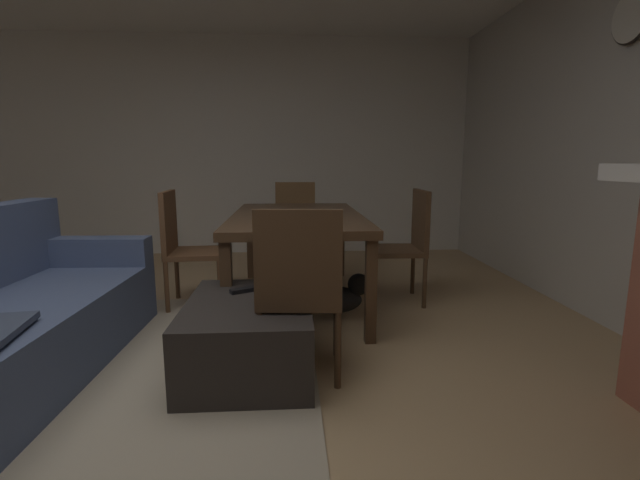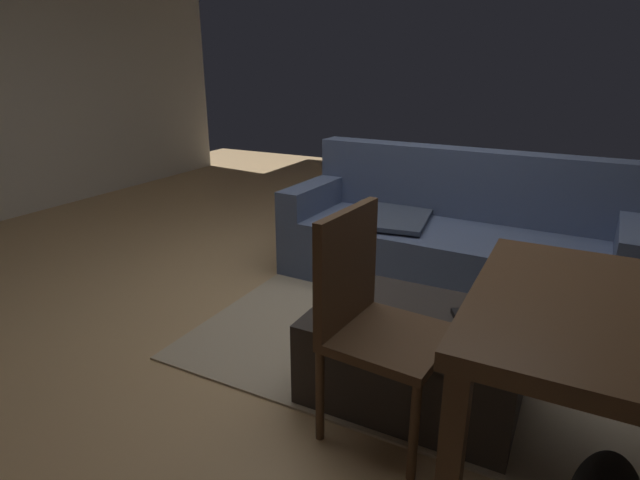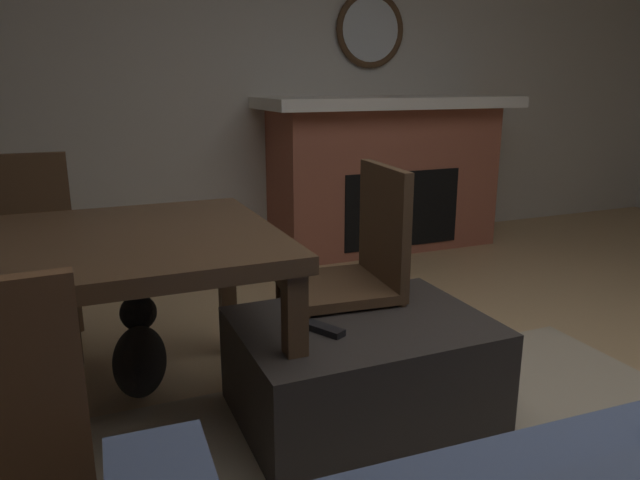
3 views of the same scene
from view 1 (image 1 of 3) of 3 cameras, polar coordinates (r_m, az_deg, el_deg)
The scene contains 13 objects.
floor at distance 2.34m, azimuth -26.25°, elevation -20.84°, with size 9.41×9.41×0.00m, color tan.
wall_right_window_side at distance 5.83m, azimuth -12.40°, elevation 11.41°, with size 0.12×6.66×2.65m, color white.
area_rug at distance 2.80m, azimuth -22.29°, elevation -15.15°, with size 2.60×2.00×0.01m, color tan.
ottoman_coffee_table at distance 2.59m, azimuth -8.96°, elevation -11.88°, with size 0.92×0.68×0.40m, color #2D2826.
tv_remote at distance 2.69m, azimuth -9.69°, elevation -6.31°, with size 0.05×0.16×0.02m, color black.
dining_table at distance 3.62m, azimuth -2.95°, elevation 2.23°, with size 1.84×1.03×0.74m.
dining_chair_east at distance 4.94m, azimuth -3.15°, elevation 2.59°, with size 0.45×0.45×0.93m.
dining_chair_south at distance 3.76m, azimuth 11.01°, elevation 0.08°, with size 0.45×0.45×0.93m.
dining_chair_north at distance 3.74m, azimuth -16.96°, elevation -0.24°, with size 0.46×0.46×0.93m.
dining_chair_west at distance 2.36m, azimuth -2.60°, elevation -5.65°, with size 0.48×0.48×0.93m.
potted_plant at distance 5.36m, azimuth -33.94°, elevation -1.05°, with size 0.33×0.33×0.50m.
small_dog at distance 3.32m, azimuth 1.54°, elevation -7.27°, with size 0.27×0.57×0.30m.
wall_clock at distance 3.77m, azimuth 34.92°, elevation 22.37°, with size 0.35×0.03×0.35m.
Camera 1 is at (-1.85, -0.85, 1.16)m, focal length 25.14 mm.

